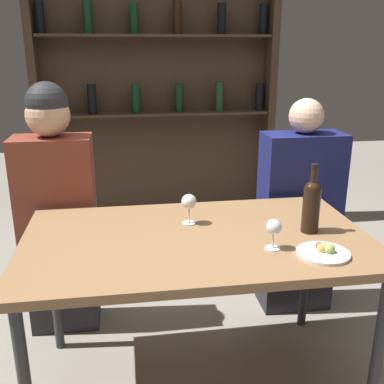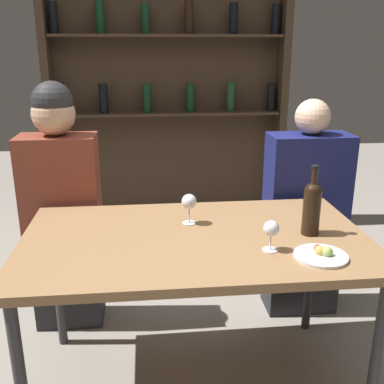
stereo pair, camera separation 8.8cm
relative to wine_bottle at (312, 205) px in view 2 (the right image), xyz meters
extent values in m
plane|color=gray|center=(-0.47, 0.02, -0.85)|extent=(10.00, 10.00, 0.00)
cube|color=olive|center=(-0.47, 0.02, -0.14)|extent=(1.41, 0.82, 0.04)
cylinder|color=#2D2D30|center=(0.17, -0.33, -0.50)|extent=(0.04, 0.04, 0.69)
cylinder|color=#2D2D30|center=(-1.12, 0.38, -0.50)|extent=(0.04, 0.04, 0.69)
cylinder|color=#2D2D30|center=(0.17, 0.38, -0.50)|extent=(0.04, 0.04, 0.69)
cube|color=#38281C|center=(-0.47, 2.07, 0.29)|extent=(1.85, 0.02, 2.28)
cube|color=#38281C|center=(-1.40, 1.96, 0.29)|extent=(0.06, 0.18, 2.28)
cube|color=#38281C|center=(0.45, 1.96, 0.29)|extent=(0.06, 0.18, 2.28)
cube|color=#38281C|center=(-0.47, 1.96, 0.10)|extent=(1.77, 0.18, 0.02)
cylinder|color=black|center=(-1.32, 1.96, 0.23)|extent=(0.07, 0.07, 0.24)
cylinder|color=black|center=(-0.98, 1.96, 0.23)|extent=(0.07, 0.07, 0.23)
cylinder|color=black|center=(-0.64, 1.96, 0.22)|extent=(0.07, 0.07, 0.22)
cylinder|color=black|center=(-0.30, 1.97, 0.22)|extent=(0.07, 0.07, 0.22)
cylinder|color=#19381E|center=(0.03, 1.96, 0.23)|extent=(0.07, 0.07, 0.23)
cylinder|color=black|center=(0.36, 1.97, 0.22)|extent=(0.07, 0.07, 0.22)
cube|color=#38281C|center=(-0.47, 1.96, 0.69)|extent=(1.77, 0.18, 0.02)
cylinder|color=black|center=(-1.31, 1.96, 0.82)|extent=(0.07, 0.07, 0.22)
cylinder|color=black|center=(-0.97, 1.97, 0.82)|extent=(0.07, 0.07, 0.24)
cylinder|color=black|center=(-0.64, 1.97, 0.81)|extent=(0.07, 0.07, 0.22)
cylinder|color=black|center=(-0.31, 1.96, 0.82)|extent=(0.07, 0.07, 0.24)
cylinder|color=black|center=(0.03, 1.95, 0.82)|extent=(0.07, 0.07, 0.23)
cylinder|color=black|center=(0.37, 1.97, 0.81)|extent=(0.07, 0.07, 0.22)
cylinder|color=black|center=(0.00, 0.00, -0.03)|extent=(0.07, 0.07, 0.18)
sphere|color=black|center=(0.00, 0.00, 0.06)|extent=(0.07, 0.07, 0.07)
cylinder|color=black|center=(0.00, 0.00, 0.11)|extent=(0.03, 0.03, 0.10)
cylinder|color=black|center=(0.00, 0.00, 0.16)|extent=(0.03, 0.03, 0.01)
cylinder|color=silver|center=(-0.49, 0.17, -0.12)|extent=(0.06, 0.06, 0.00)
cylinder|color=silver|center=(-0.49, 0.17, -0.08)|extent=(0.01, 0.01, 0.08)
sphere|color=silver|center=(-0.49, 0.17, -0.02)|extent=(0.07, 0.07, 0.07)
cylinder|color=silver|center=(-0.21, -0.14, -0.12)|extent=(0.06, 0.06, 0.00)
cylinder|color=silver|center=(-0.21, -0.14, -0.09)|extent=(0.01, 0.01, 0.07)
sphere|color=silver|center=(-0.21, -0.14, -0.03)|extent=(0.06, 0.06, 0.06)
cylinder|color=silver|center=(-0.04, -0.22, -0.12)|extent=(0.20, 0.20, 0.01)
sphere|color=#E5BC66|center=(-0.02, -0.20, -0.10)|extent=(0.03, 0.03, 0.03)
sphere|color=#B74C3D|center=(-0.04, -0.18, -0.10)|extent=(0.03, 0.03, 0.03)
sphere|color=#99B256|center=(-0.02, -0.22, -0.10)|extent=(0.04, 0.04, 0.04)
sphere|color=gold|center=(-0.04, -0.21, -0.10)|extent=(0.04, 0.04, 0.04)
cube|color=#26262B|center=(-1.11, 0.59, -0.62)|extent=(0.35, 0.22, 0.45)
cube|color=brown|center=(-1.11, 0.59, -0.10)|extent=(0.39, 0.22, 0.59)
sphere|color=tan|center=(-1.11, 0.59, 0.30)|extent=(0.21, 0.21, 0.21)
sphere|color=#262628|center=(-1.11, 0.59, 0.36)|extent=(0.20, 0.20, 0.20)
cube|color=#26262B|center=(0.20, 0.59, -0.62)|extent=(0.39, 0.22, 0.45)
cube|color=navy|center=(0.20, 0.59, -0.11)|extent=(0.43, 0.22, 0.57)
sphere|color=beige|center=(0.20, 0.59, 0.27)|extent=(0.18, 0.18, 0.18)
camera|label=1|loc=(-0.75, -1.64, 0.61)|focal=42.00mm
camera|label=2|loc=(-0.66, -1.66, 0.61)|focal=42.00mm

